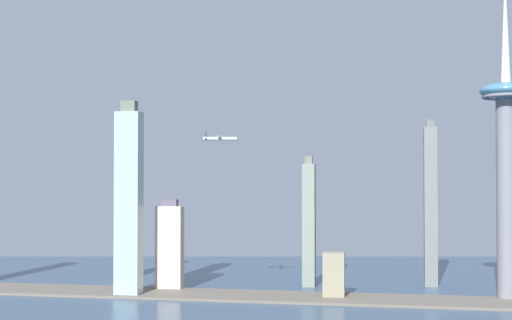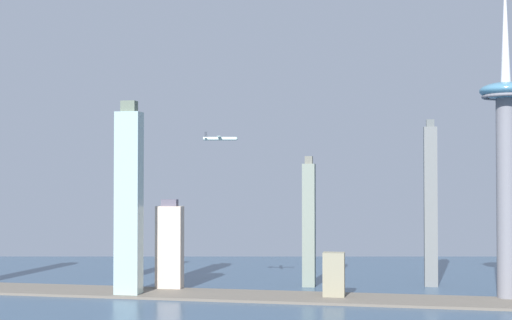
% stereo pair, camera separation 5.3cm
% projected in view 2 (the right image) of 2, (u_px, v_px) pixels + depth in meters
% --- Properties ---
extents(waterfront_pier, '(764.60, 60.00, 2.34)m').
position_uv_depth(waterfront_pier, '(221.00, 295.00, 668.86)').
color(waterfront_pier, '#635B51').
rests_on(waterfront_pier, ground).
extents(observation_tower, '(46.88, 46.88, 303.69)m').
position_uv_depth(observation_tower, '(506.00, 145.00, 651.21)').
color(observation_tower, slate).
rests_on(observation_tower, ground).
extents(skyscraper_0, '(23.35, 16.96, 183.98)m').
position_uv_depth(skyscraper_0, '(129.00, 202.00, 671.68)').
color(skyscraper_0, '#95B1AE').
rests_on(skyscraper_0, ground).
extents(skyscraper_2, '(12.79, 14.24, 133.38)m').
position_uv_depth(skyscraper_2, '(309.00, 224.00, 731.34)').
color(skyscraper_2, slate).
rests_on(skyscraper_2, ground).
extents(skyscraper_3, '(19.76, 14.26, 42.61)m').
position_uv_depth(skyscraper_3, '(334.00, 276.00, 656.12)').
color(skyscraper_3, gray).
rests_on(skyscraper_3, ground).
extents(skyscraper_4, '(26.06, 13.49, 89.87)m').
position_uv_depth(skyscraper_4, '(170.00, 247.00, 705.16)').
color(skyscraper_4, '#C7B09D').
rests_on(skyscraper_4, ground).
extents(skyscraper_5, '(13.11, 14.44, 171.21)m').
position_uv_depth(skyscraper_5, '(431.00, 205.00, 733.63)').
color(skyscraper_5, slate).
rests_on(skyscraper_5, ground).
extents(skyscraper_6, '(18.05, 15.48, 108.98)m').
position_uv_depth(skyscraper_6, '(125.00, 229.00, 791.23)').
color(skyscraper_6, slate).
rests_on(skyscraper_6, ground).
extents(airplane, '(32.82, 33.16, 8.48)m').
position_uv_depth(airplane, '(220.00, 138.00, 683.58)').
color(airplane, '#B1C9C4').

